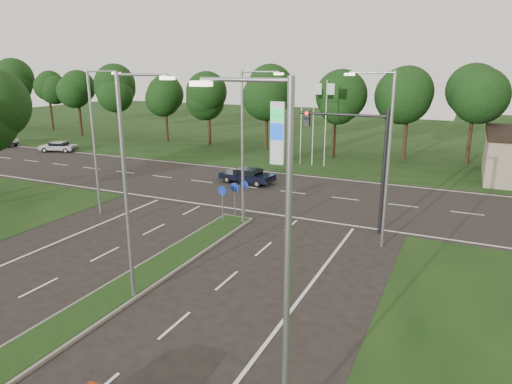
% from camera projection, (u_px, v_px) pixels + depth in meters
% --- Properties ---
extents(verge_far, '(160.00, 50.00, 0.02)m').
position_uv_depth(verge_far, '(366.00, 136.00, 61.84)').
color(verge_far, black).
rests_on(verge_far, ground).
extents(cross_road, '(160.00, 12.00, 0.02)m').
position_uv_depth(cross_road, '(280.00, 191.00, 34.75)').
color(cross_road, black).
rests_on(cross_road, ground).
extents(median_kerb, '(2.00, 26.00, 0.12)m').
position_uv_depth(median_kerb, '(83.00, 316.00, 17.26)').
color(median_kerb, slate).
rests_on(median_kerb, ground).
extents(streetlight_median_near, '(2.53, 0.22, 9.00)m').
position_uv_depth(streetlight_median_near, '(129.00, 179.00, 17.27)').
color(streetlight_median_near, gray).
rests_on(streetlight_median_near, ground).
extents(streetlight_median_far, '(2.53, 0.22, 9.00)m').
position_uv_depth(streetlight_median_far, '(245.00, 141.00, 26.00)').
color(streetlight_median_far, gray).
rests_on(streetlight_median_far, ground).
extents(streetlight_left_far, '(2.53, 0.22, 9.00)m').
position_uv_depth(streetlight_left_far, '(96.00, 135.00, 28.04)').
color(streetlight_left_far, gray).
rests_on(streetlight_left_far, ground).
extents(streetlight_right_far, '(2.53, 0.22, 9.00)m').
position_uv_depth(streetlight_right_far, '(385.00, 151.00, 22.83)').
color(streetlight_right_far, gray).
rests_on(streetlight_right_far, ground).
extents(streetlight_right_near, '(2.53, 0.22, 9.00)m').
position_uv_depth(streetlight_right_near, '(280.00, 249.00, 10.60)').
color(streetlight_right_near, gray).
rests_on(streetlight_right_near, ground).
extents(traffic_signal, '(5.10, 0.42, 7.00)m').
position_uv_depth(traffic_signal, '(361.00, 151.00, 25.34)').
color(traffic_signal, black).
rests_on(traffic_signal, ground).
extents(median_signs, '(1.16, 1.76, 2.38)m').
position_uv_depth(median_signs, '(234.00, 194.00, 27.66)').
color(median_signs, gray).
rests_on(median_signs, ground).
extents(gas_pylon, '(5.80, 1.26, 8.00)m').
position_uv_depth(gas_pylon, '(280.00, 132.00, 43.35)').
color(gas_pylon, silver).
rests_on(gas_pylon, ground).
extents(treeline_far, '(6.00, 6.00, 9.90)m').
position_uv_depth(treeline_far, '(340.00, 90.00, 46.81)').
color(treeline_far, black).
rests_on(treeline_far, ground).
extents(navy_sedan, '(4.50, 2.14, 1.20)m').
position_uv_depth(navy_sedan, '(247.00, 175.00, 36.95)').
color(navy_sedan, black).
rests_on(navy_sedan, ground).
extents(far_car_a, '(4.12, 2.77, 1.09)m').
position_uv_depth(far_car_a, '(58.00, 147.00, 50.63)').
color(far_car_a, gray).
rests_on(far_car_a, ground).
extents(far_car_b, '(5.20, 3.23, 1.39)m').
position_uv_depth(far_car_b, '(1.00, 140.00, 54.40)').
color(far_car_b, white).
rests_on(far_car_b, ground).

